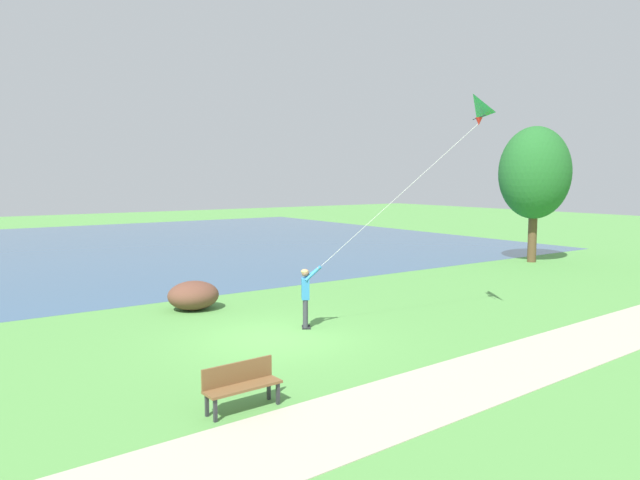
{
  "coord_description": "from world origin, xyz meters",
  "views": [
    {
      "loc": [
        13.48,
        -8.05,
        4.34
      ],
      "look_at": [
        -0.2,
        1.62,
        2.56
      ],
      "focal_mm": 33.17,
      "sensor_mm": 36.0,
      "label": 1
    }
  ],
  "objects_px": {
    "tree_behind_path": "(535,173)",
    "lakeside_shrub": "(193,295)",
    "person_kite_flyer": "(306,292)",
    "flying_kite": "(472,110)",
    "park_bench_near_walkway": "(241,383)"
  },
  "relations": [
    {
      "from": "tree_behind_path",
      "to": "lakeside_shrub",
      "type": "bearing_deg",
      "value": -89.1
    },
    {
      "from": "person_kite_flyer",
      "to": "lakeside_shrub",
      "type": "relative_size",
      "value": 1.08
    },
    {
      "from": "flying_kite",
      "to": "tree_behind_path",
      "type": "height_order",
      "value": "tree_behind_path"
    },
    {
      "from": "flying_kite",
      "to": "tree_behind_path",
      "type": "xyz_separation_m",
      "value": [
        -6.91,
        12.95,
        -1.69
      ]
    },
    {
      "from": "person_kite_flyer",
      "to": "park_bench_near_walkway",
      "type": "height_order",
      "value": "person_kite_flyer"
    },
    {
      "from": "flying_kite",
      "to": "lakeside_shrub",
      "type": "distance_m",
      "value": 10.47
    },
    {
      "from": "person_kite_flyer",
      "to": "tree_behind_path",
      "type": "height_order",
      "value": "tree_behind_path"
    },
    {
      "from": "flying_kite",
      "to": "tree_behind_path",
      "type": "distance_m",
      "value": 14.77
    },
    {
      "from": "park_bench_near_walkway",
      "to": "lakeside_shrub",
      "type": "height_order",
      "value": "lakeside_shrub"
    },
    {
      "from": "park_bench_near_walkway",
      "to": "flying_kite",
      "type": "bearing_deg",
      "value": 102.14
    },
    {
      "from": "lakeside_shrub",
      "to": "tree_behind_path",
      "type": "bearing_deg",
      "value": 90.9
    },
    {
      "from": "flying_kite",
      "to": "lakeside_shrub",
      "type": "xyz_separation_m",
      "value": [
        -6.61,
        -5.72,
        -5.76
      ]
    },
    {
      "from": "tree_behind_path",
      "to": "lakeside_shrub",
      "type": "height_order",
      "value": "tree_behind_path"
    },
    {
      "from": "lakeside_shrub",
      "to": "person_kite_flyer",
      "type": "bearing_deg",
      "value": 22.09
    },
    {
      "from": "person_kite_flyer",
      "to": "park_bench_near_walkway",
      "type": "xyz_separation_m",
      "value": [
        4.27,
        -4.34,
        -0.54
      ]
    }
  ]
}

